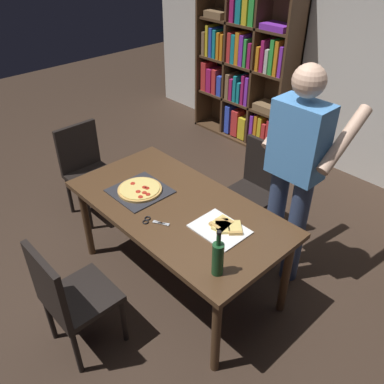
% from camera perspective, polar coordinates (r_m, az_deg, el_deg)
% --- Properties ---
extents(ground_plane, '(12.00, 12.00, 0.00)m').
position_cam_1_polar(ground_plane, '(3.44, -1.87, -12.07)').
color(ground_plane, '#38281E').
extents(back_wall, '(6.40, 0.10, 2.80)m').
position_cam_1_polar(back_wall, '(4.64, 23.91, 18.08)').
color(back_wall, silver).
rests_on(back_wall, ground_plane).
extents(dining_table, '(1.69, 0.88, 0.75)m').
position_cam_1_polar(dining_table, '(2.98, -2.11, -3.09)').
color(dining_table, '#4C331E').
rests_on(dining_table, ground_plane).
extents(chair_near_camera, '(0.42, 0.42, 0.90)m').
position_cam_1_polar(chair_near_camera, '(2.74, -17.16, -13.77)').
color(chair_near_camera, black).
rests_on(chair_near_camera, ground_plane).
extents(chair_far_side, '(0.42, 0.42, 0.90)m').
position_cam_1_polar(chair_far_side, '(3.64, 8.97, 0.98)').
color(chair_far_side, black).
rests_on(chair_far_side, ground_plane).
extents(chair_left_end, '(0.42, 0.42, 0.90)m').
position_cam_1_polar(chair_left_end, '(4.01, -14.75, 3.61)').
color(chair_left_end, black).
rests_on(chair_left_end, ground_plane).
extents(bookshelf, '(1.40, 0.35, 1.95)m').
position_cam_1_polar(bookshelf, '(5.29, 7.57, 16.96)').
color(bookshelf, '#513823').
rests_on(bookshelf, ground_plane).
extents(person_serving_pizza, '(0.55, 0.54, 1.75)m').
position_cam_1_polar(person_serving_pizza, '(2.99, 14.46, 3.33)').
color(person_serving_pizza, '#38476B').
rests_on(person_serving_pizza, ground_plane).
extents(pepperoni_pizza_on_tray, '(0.40, 0.40, 0.04)m').
position_cam_1_polar(pepperoni_pizza_on_tray, '(3.10, -7.38, 0.27)').
color(pepperoni_pizza_on_tray, '#2D2D33').
rests_on(pepperoni_pizza_on_tray, dining_table).
extents(pizza_slices_on_towel, '(0.36, 0.29, 0.03)m').
position_cam_1_polar(pizza_slices_on_towel, '(2.73, 4.32, -4.98)').
color(pizza_slices_on_towel, white).
rests_on(pizza_slices_on_towel, dining_table).
extents(wine_bottle, '(0.07, 0.07, 0.32)m').
position_cam_1_polar(wine_bottle, '(2.35, 3.67, -9.27)').
color(wine_bottle, '#194723').
rests_on(wine_bottle, dining_table).
extents(kitchen_scissors, '(0.19, 0.14, 0.01)m').
position_cam_1_polar(kitchen_scissors, '(2.80, -5.74, -4.10)').
color(kitchen_scissors, silver).
rests_on(kitchen_scissors, dining_table).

